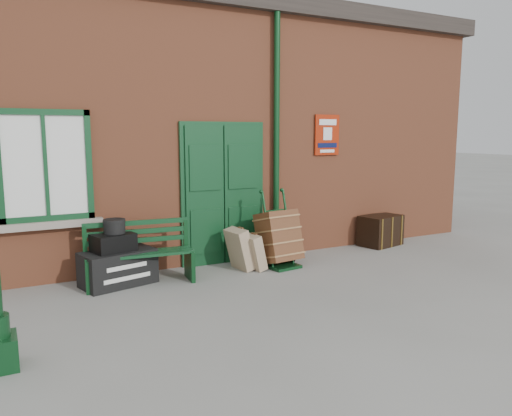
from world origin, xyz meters
TOP-DOWN VIEW (x-y plane):
  - ground at (0.00, 0.00)m, footprint 80.00×80.00m
  - station_building at (-0.00, 3.49)m, footprint 10.30×4.30m
  - bench at (-1.81, 0.97)m, footprint 1.50×0.60m
  - houdini_trunk at (-2.09, 1.03)m, footprint 1.07×0.75m
  - strongbox at (-2.14, 1.03)m, footprint 0.61×0.51m
  - hatbox at (-2.11, 1.06)m, footprint 0.35×0.35m
  - suitcase_back at (-0.27, 0.94)m, footprint 0.38×0.49m
  - suitcase_front at (-0.09, 0.84)m, footprint 0.33×0.44m
  - porter_trolley at (0.37, 0.84)m, footprint 0.64×0.69m
  - dark_trunk at (2.81, 1.25)m, footprint 0.87×0.67m

SIDE VIEW (x-z plane):
  - ground at x=0.00m, z-range 0.00..0.00m
  - houdini_trunk at x=-2.09m, z-range 0.00..0.48m
  - suitcase_front at x=-0.09m, z-range 0.00..0.56m
  - dark_trunk at x=2.81m, z-range 0.00..0.56m
  - suitcase_back at x=-0.27m, z-range 0.00..0.65m
  - bench at x=-1.81m, z-range 0.00..0.91m
  - porter_trolley at x=0.37m, z-range -0.13..1.05m
  - strongbox at x=-2.14m, z-range 0.48..0.73m
  - hatbox at x=-2.11m, z-range 0.73..0.92m
  - station_building at x=0.00m, z-range -0.02..4.34m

